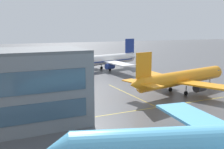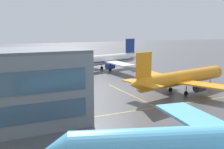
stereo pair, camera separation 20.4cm
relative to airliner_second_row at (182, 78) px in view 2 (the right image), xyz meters
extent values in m
cube|color=#5BB7E5|center=(-18.17, -25.04, -0.19)|extent=(7.23, 16.07, 0.41)
cylinder|color=#5BB7E5|center=(-20.45, -27.87, -1.54)|extent=(4.04, 3.20, 2.17)
cube|color=#385166|center=(-36.69, -27.98, 1.00)|extent=(2.94, 4.03, 0.72)
cylinder|color=orange|center=(0.50, 0.10, 0.07)|extent=(30.39, 9.78, 3.60)
cone|color=orange|center=(16.52, 3.49, 0.07)|extent=(3.14, 3.96, 3.53)
cone|color=orange|center=(-15.81, -3.34, 0.45)|extent=(3.67, 3.97, 3.42)
cube|color=orange|center=(-13.40, -2.83, 4.52)|extent=(4.52, 1.27, 5.68)
cube|color=orange|center=(-13.28, -5.71, 0.45)|extent=(3.98, 5.44, 0.23)
cube|color=orange|center=(-14.45, -0.15, 0.45)|extent=(3.98, 5.44, 0.23)
cube|color=orange|center=(1.23, -7.97, -0.50)|extent=(10.26, 14.98, 0.38)
cube|color=orange|center=(-2.09, 7.78, -0.50)|extent=(4.94, 14.21, 0.38)
cylinder|color=#333338|center=(1.70, -4.67, -1.73)|extent=(3.56, 2.61, 1.99)
cylinder|color=#333338|center=(-0.34, 4.96, -1.73)|extent=(3.56, 2.61, 1.99)
cube|color=#385166|center=(14.39, 3.04, 0.59)|extent=(2.35, 3.59, 0.66)
cube|color=orange|center=(0.50, 0.10, -0.38)|extent=(28.03, 9.31, 0.34)
cylinder|color=#99999E|center=(12.54, 2.65, -2.25)|extent=(0.27, 0.27, 1.56)
cylinder|color=black|center=(12.54, 2.65, -3.29)|extent=(1.11, 0.63, 1.04)
cylinder|color=#99999E|center=(-0.85, -2.70, -2.25)|extent=(0.27, 0.27, 1.56)
cylinder|color=black|center=(-0.85, -2.70, -3.29)|extent=(1.11, 0.63, 1.04)
cylinder|color=#99999E|center=(-1.87, 2.12, -2.25)|extent=(0.27, 0.27, 1.56)
cylinder|color=black|center=(-1.87, 2.12, -3.29)|extent=(1.11, 0.63, 1.04)
cylinder|color=white|center=(-4.68, 41.90, 0.40)|extent=(32.75, 12.39, 3.90)
cone|color=white|center=(-21.83, 37.24, 0.40)|extent=(3.58, 4.39, 3.83)
cone|color=white|center=(12.77, 46.64, 0.81)|extent=(4.14, 4.44, 3.71)
cube|color=navy|center=(10.19, 45.94, 5.23)|extent=(4.86, 1.65, 6.16)
cube|color=white|center=(9.88, 49.05, 0.81)|extent=(4.57, 6.02, 0.25)
cube|color=white|center=(11.50, 43.10, 0.81)|extent=(4.57, 6.02, 0.25)
cube|color=white|center=(-5.98, 50.60, -0.22)|extent=(11.79, 16.15, 0.41)
cube|color=white|center=(-1.40, 33.75, -0.22)|extent=(6.19, 15.68, 0.41)
cylinder|color=navy|center=(-6.28, 47.01, -1.56)|extent=(3.94, 3.00, 2.16)
cylinder|color=navy|center=(-3.48, 36.69, -1.56)|extent=(3.94, 3.00, 2.16)
cube|color=#385166|center=(-19.55, 37.86, 0.96)|extent=(2.73, 3.95, 0.72)
cube|color=navy|center=(-4.68, 41.90, -0.09)|extent=(30.22, 11.73, 0.37)
cylinder|color=#99999E|center=(-17.57, 38.40, -2.12)|extent=(0.29, 0.29, 1.70)
cylinder|color=black|center=(-17.57, 38.40, -3.25)|extent=(1.21, 0.74, 1.13)
cylinder|color=#99999E|center=(-3.40, 45.02, -2.12)|extent=(0.29, 0.29, 1.70)
cylinder|color=black|center=(-3.40, 45.02, -3.25)|extent=(1.21, 0.74, 1.13)
cylinder|color=#99999E|center=(-1.99, 39.87, -2.12)|extent=(0.29, 0.29, 1.70)
cylinder|color=black|center=(-1.99, 39.87, -3.25)|extent=(1.21, 0.74, 1.13)
cube|color=yellow|center=(-13.12, -8.01, -3.81)|extent=(113.37, 0.20, 0.01)
camera|label=1|loc=(-44.11, -51.26, 12.47)|focal=41.48mm
camera|label=2|loc=(-43.92, -51.34, 12.47)|focal=41.48mm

